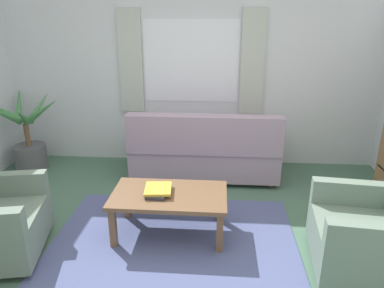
% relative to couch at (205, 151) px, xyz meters
% --- Properties ---
extents(ground_plane, '(6.24, 6.24, 0.00)m').
position_rel_couch_xyz_m(ground_plane, '(-0.22, -1.61, -0.37)').
color(ground_plane, '#476B56').
extents(wall_back, '(5.32, 0.12, 2.60)m').
position_rel_couch_xyz_m(wall_back, '(-0.22, 0.65, 0.93)').
color(wall_back, silver).
rests_on(wall_back, ground_plane).
extents(window_with_curtains, '(1.98, 0.07, 1.40)m').
position_rel_couch_xyz_m(window_with_curtains, '(-0.22, 0.56, 1.08)').
color(window_with_curtains, white).
extents(area_rug, '(2.32, 1.95, 0.01)m').
position_rel_couch_xyz_m(area_rug, '(-0.22, -1.61, -0.36)').
color(area_rug, '#4C5684').
rests_on(area_rug, ground_plane).
extents(couch, '(1.90, 0.82, 0.92)m').
position_rel_couch_xyz_m(couch, '(0.00, 0.00, 0.00)').
color(couch, '#998499').
rests_on(couch, ground_plane).
extents(armchair_right, '(0.90, 0.92, 0.88)m').
position_rel_couch_xyz_m(armchair_right, '(1.47, -1.74, -0.01)').
color(armchair_right, slate).
rests_on(armchair_right, ground_plane).
extents(coffee_table, '(1.10, 0.64, 0.44)m').
position_rel_couch_xyz_m(coffee_table, '(-0.28, -1.35, 0.01)').
color(coffee_table, brown).
rests_on(coffee_table, ground_plane).
extents(book_stack_on_table, '(0.27, 0.31, 0.06)m').
position_rel_couch_xyz_m(book_stack_on_table, '(-0.39, -1.35, 0.10)').
color(book_stack_on_table, '#2D2D33').
rests_on(book_stack_on_table, coffee_table).
extents(potted_plant, '(1.12, 1.14, 1.11)m').
position_rel_couch_xyz_m(potted_plant, '(-2.46, 0.10, 0.04)').
color(potted_plant, '#56565B').
rests_on(potted_plant, ground_plane).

